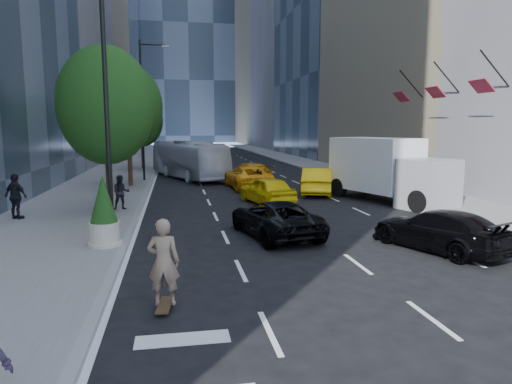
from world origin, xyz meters
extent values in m
plane|color=black|center=(0.00, 0.00, 0.00)|extent=(160.00, 160.00, 0.00)
cube|color=slate|center=(-9.00, 30.00, 0.07)|extent=(6.00, 120.00, 0.15)
cube|color=slate|center=(10.00, 30.00, 0.07)|extent=(4.00, 120.00, 0.15)
cube|color=#2C3945|center=(-22.00, 92.00, 30.00)|extent=(20.00, 28.00, 60.00)
cube|color=gray|center=(22.00, 98.00, 25.00)|extent=(20.00, 24.00, 50.00)
cylinder|color=black|center=(-6.50, 4.00, 5.15)|extent=(0.16, 0.16, 10.00)
cylinder|color=black|center=(-6.50, 22.00, 5.15)|extent=(0.16, 0.16, 10.00)
cylinder|color=black|center=(-5.60, 22.00, 9.85)|extent=(1.80, 0.12, 0.12)
cube|color=#99998C|center=(-4.70, 22.00, 9.75)|extent=(0.50, 0.22, 0.15)
cylinder|color=black|center=(-7.20, 9.00, 1.72)|extent=(0.30, 0.30, 3.15)
ellipsoid|color=black|center=(-7.20, 9.00, 4.98)|extent=(4.20, 4.20, 5.25)
cylinder|color=black|center=(-7.20, 19.00, 1.84)|extent=(0.30, 0.30, 3.38)
ellipsoid|color=black|center=(-7.20, 19.00, 5.32)|extent=(4.50, 4.50, 5.62)
cylinder|color=black|center=(-7.20, 32.00, 1.61)|extent=(0.30, 0.30, 2.93)
ellipsoid|color=black|center=(-7.20, 32.00, 4.63)|extent=(3.90, 3.90, 4.88)
cylinder|color=black|center=(-6.40, 40.00, 2.75)|extent=(0.14, 0.14, 5.20)
imported|color=black|center=(-6.40, 40.00, 4.35)|extent=(2.48, 0.53, 1.00)
cylinder|color=black|center=(11.15, 8.00, 6.85)|extent=(1.75, 0.08, 1.75)
cube|color=maroon|center=(10.50, 8.00, 6.00)|extent=(0.64, 1.30, 0.64)
cylinder|color=black|center=(11.15, 12.00, 6.85)|extent=(1.75, 0.08, 1.75)
cube|color=maroon|center=(10.50, 12.00, 6.00)|extent=(0.64, 1.30, 0.64)
cylinder|color=black|center=(11.15, 16.00, 6.85)|extent=(1.75, 0.08, 1.75)
cube|color=maroon|center=(10.50, 16.00, 6.00)|extent=(0.64, 1.30, 0.64)
imported|color=#856E53|center=(-4.56, -2.49, 0.97)|extent=(0.76, 0.55, 1.94)
imported|color=black|center=(-0.65, 3.89, 0.67)|extent=(3.09, 5.12, 1.33)
imported|color=black|center=(4.20, 1.00, 0.68)|extent=(3.47, 5.05, 1.36)
imported|color=yellow|center=(0.50, 11.01, 0.73)|extent=(2.65, 4.58, 1.47)
imported|color=yellow|center=(4.20, 14.00, 0.80)|extent=(3.17, 5.15, 1.60)
imported|color=#FFA90D|center=(0.50, 17.22, 0.74)|extent=(2.81, 5.49, 1.48)
imported|color=orange|center=(1.20, 20.50, 0.72)|extent=(3.00, 5.28, 1.44)
imported|color=silver|center=(-3.20, 24.08, 1.48)|extent=(5.90, 10.85, 2.96)
cube|color=white|center=(6.76, 11.49, 1.98)|extent=(4.10, 5.51, 2.89)
cube|color=gray|center=(8.00, 8.06, 1.23)|extent=(3.05, 2.85, 2.47)
cylinder|color=black|center=(7.09, 7.28, 0.54)|extent=(0.72, 1.14, 1.07)
cylinder|color=black|center=(9.21, 8.04, 0.54)|extent=(0.72, 1.14, 1.07)
cylinder|color=black|center=(5.12, 12.72, 0.54)|extent=(0.72, 1.14, 1.07)
cylinder|color=black|center=(7.24, 13.48, 0.54)|extent=(0.72, 1.14, 1.07)
imported|color=black|center=(-6.80, 9.75, 0.97)|extent=(0.87, 0.72, 1.63)
imported|color=black|center=(-10.91, 8.19, 1.12)|extent=(1.22, 0.98, 1.94)
cylinder|color=beige|center=(-6.60, 3.00, 0.54)|extent=(0.97, 0.97, 0.78)
cone|color=black|center=(-6.60, 3.00, 1.71)|extent=(0.88, 0.88, 1.56)
camera|label=1|loc=(-4.27, -12.34, 4.02)|focal=32.00mm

